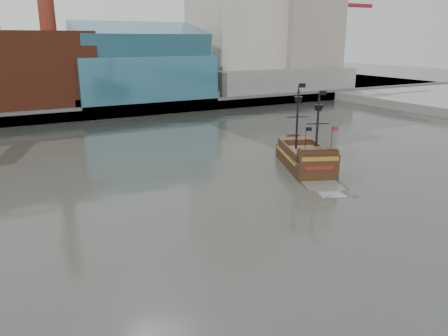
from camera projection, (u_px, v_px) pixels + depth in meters
ground at (301, 235)px, 35.91m from camera, size 400.00×400.00×0.00m
promenade_far at (79, 97)px, 113.06m from camera, size 220.00×60.00×2.00m
seawall at (108, 112)px, 88.15m from camera, size 220.00×1.00×2.60m
crane_a at (340, 27)px, 135.60m from camera, size 22.50×4.00×32.25m
crane_b at (340, 39)px, 149.43m from camera, size 19.10×4.00×26.25m
pirate_ship at (305, 160)px, 54.43m from camera, size 9.63×15.30×11.03m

